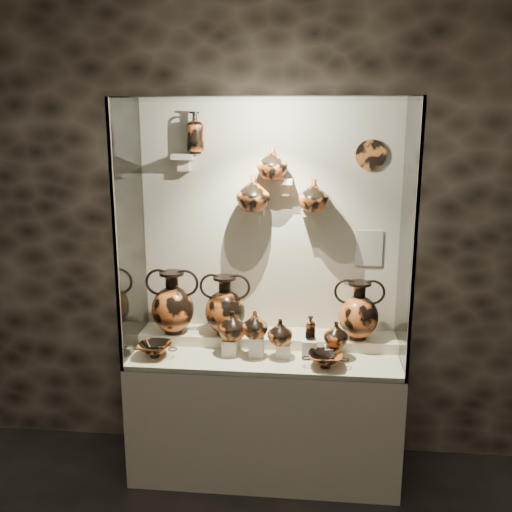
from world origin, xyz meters
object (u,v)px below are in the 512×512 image
at_px(jug_a, 232,325).
at_px(jug_e, 336,334).
at_px(amphora_right, 359,310).
at_px(lekythos_small, 310,326).
at_px(amphora_mid, 225,305).
at_px(ovoid_vase_a, 253,193).
at_px(kylix_left, 155,348).
at_px(amphora_left, 173,302).
at_px(lekythos_tall, 195,130).
at_px(jug_b, 255,324).
at_px(jug_c, 280,332).
at_px(ovoid_vase_c, 314,195).
at_px(kylix_right, 325,359).
at_px(ovoid_vase_b, 273,163).

xyz_separation_m(jug_a, jug_e, (0.65, 0.00, -0.04)).
height_order(amphora_right, lekythos_small, amphora_right).
distance_m(amphora_mid, lekythos_small, 0.59).
bearing_deg(ovoid_vase_a, amphora_right, 16.60).
xyz_separation_m(jug_a, kylix_left, (-0.48, -0.09, -0.14)).
relative_size(amphora_mid, jug_e, 2.52).
bearing_deg(amphora_left, lekythos_tall, 51.92).
bearing_deg(kylix_left, jug_a, 1.82).
relative_size(amphora_left, amphora_right, 1.10).
bearing_deg(jug_a, jug_b, -7.61).
height_order(amphora_left, lekythos_tall, lekythos_tall).
distance_m(amphora_left, jug_c, 0.75).
height_order(kylix_left, ovoid_vase_c, ovoid_vase_c).
xyz_separation_m(kylix_left, kylix_right, (1.06, -0.05, -0.00)).
bearing_deg(ovoid_vase_a, kylix_left, -131.80).
xyz_separation_m(kylix_left, lekythos_tall, (0.21, 0.36, 1.33)).
relative_size(amphora_left, ovoid_vase_b, 2.11).
distance_m(amphora_right, jug_a, 0.82).
xyz_separation_m(amphora_mid, ovoid_vase_b, (0.30, 0.06, 0.92)).
xyz_separation_m(amphora_mid, lekythos_small, (0.56, -0.17, -0.06)).
height_order(jug_b, ovoid_vase_a, ovoid_vase_a).
bearing_deg(ovoid_vase_c, lekythos_small, -71.56).
relative_size(amphora_left, jug_c, 2.60).
bearing_deg(ovoid_vase_c, amphora_mid, -154.87).
bearing_deg(amphora_mid, ovoid_vase_c, 29.90).
height_order(lekythos_small, lekythos_tall, lekythos_tall).
relative_size(kylix_left, kylix_right, 1.01).
xyz_separation_m(jug_c, ovoid_vase_c, (0.19, 0.26, 0.82)).
height_order(amphora_mid, kylix_right, amphora_mid).
xyz_separation_m(jug_c, ovoid_vase_b, (-0.07, 0.26, 1.02)).
height_order(amphora_right, ovoid_vase_c, ovoid_vase_c).
xyz_separation_m(amphora_right, jug_b, (-0.65, -0.20, -0.05)).
bearing_deg(kylix_left, kylix_right, -11.77).
relative_size(jug_b, ovoid_vase_a, 0.75).
xyz_separation_m(jug_b, kylix_right, (0.44, -0.11, -0.16)).
relative_size(jug_c, ovoid_vase_b, 0.81).
distance_m(jug_b, lekythos_tall, 1.28).
xyz_separation_m(amphora_mid, jug_a, (0.07, -0.17, -0.07)).
distance_m(jug_e, kylix_left, 1.13).
xyz_separation_m(amphora_left, lekythos_tall, (0.16, 0.11, 1.11)).
bearing_deg(jug_b, amphora_right, 33.21).
distance_m(jug_b, ovoid_vase_b, 1.01).
bearing_deg(amphora_left, lekythos_small, 6.89).
bearing_deg(jug_a, lekythos_small, 3.79).
distance_m(jug_b, kylix_right, 0.48).
height_order(amphora_right, ovoid_vase_b, ovoid_vase_b).
bearing_deg(jug_c, ovoid_vase_c, 66.64).
distance_m(jug_e, lekythos_tall, 1.55).
distance_m(jug_c, jug_e, 0.35).
bearing_deg(kylix_right, kylix_left, 169.77).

